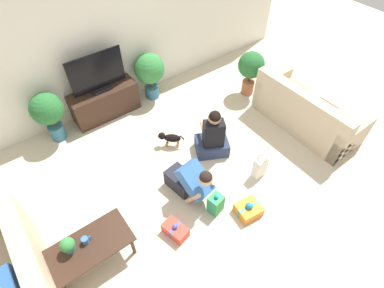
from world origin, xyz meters
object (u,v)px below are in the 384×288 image
Objects in this scene: dog at (170,138)px; gift_box_b at (248,210)px; person_kneeling at (190,181)px; tabletop_plant at (68,245)px; coffee_table at (90,247)px; person_sitting at (213,138)px; gift_box_a at (216,204)px; potted_plant_corner_right at (251,68)px; mug at (85,240)px; sofa_right at (306,112)px; gift_box_c at (175,230)px; tv at (98,75)px; potted_plant_back_right at (150,71)px; gift_bag_a at (260,167)px; potted_plant_back_left at (48,111)px; tv_console at (105,102)px.

dog is 1.74m from gift_box_b.
tabletop_plant is (-1.72, -0.01, 0.21)m from person_kneeling.
person_sitting reaches higher than coffee_table.
person_sitting reaches higher than gift_box_a.
person_kneeling is (-2.36, -1.25, -0.25)m from potted_plant_corner_right.
person_sitting is at bearing 11.71° from mug.
sofa_right is 4.91× the size of gift_box_c.
tv is 1.03× the size of potted_plant_back_right.
sofa_right reaches higher than gift_bag_a.
potted_plant_back_left reaches higher than gift_bag_a.
potted_plant_back_right is at bearing -61.84° from person_sitting.
coffee_table is 1.09m from gift_box_c.
potted_plant_back_left is 3.65m from potted_plant_corner_right.
gift_box_c is (-0.65, 0.04, -0.08)m from gift_box_a.
person_kneeling is at bearing 0.97° from mug.
gift_bag_a is at bearing -65.35° from tv.
gift_box_c is at bearing 10.80° from dog.
gift_bag_a is at bearing -65.35° from tv_console.
tabletop_plant is at bearing 162.60° from gift_box_c.
tv reaches higher than gift_box_c.
sofa_right is 4.23m from tabletop_plant.
potted_plant_corner_right is at bearing 139.43° from dog.
gift_box_c is (-0.34, -2.73, -0.79)m from tv.
sofa_right is 2.41m from gift_box_a.
tv is at bearing 61.11° from coffee_table.
dog is at bearing -70.13° from tv.
person_sitting is 7.61× the size of mug.
person_kneeling is 2.19× the size of gift_box_a.
person_sitting reaches higher than potted_plant_corner_right.
tv_console is 3.17m from gift_box_b.
potted_plant_corner_right is 0.98× the size of person_sitting.
potted_plant_back_left reaches higher than mug.
potted_plant_corner_right is at bearing 6.57° from sofa_right.
dog is at bearing -42.29° from potted_plant_back_left.
person_sitting is at bearing -153.05° from potted_plant_corner_right.
person_sitting is (0.02, -1.85, -0.27)m from potted_plant_back_right.
potted_plant_back_left is at bearing -176.99° from tv_console.
potted_plant_back_right is 1.45m from dog.
coffee_table is 1.09× the size of potted_plant_corner_right.
gift_box_b is at bearing -19.76° from gift_box_c.
person_sitting is at bearing -89.42° from potted_plant_back_right.
gift_box_b is at bearing -78.08° from tv_console.
gift_box_a reaches higher than gift_box_c.
gift_box_c is at bearing -179.00° from gift_bag_a.
dog is 1.43m from gift_box_a.
tabletop_plant is (-2.77, 0.34, 0.36)m from gift_bag_a.
gift_box_a reaches higher than dog.
sofa_right is 2.04× the size of person_sitting.
person_kneeling reaches higher than gift_box_c.
potted_plant_back_left is 1.99m from dog.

